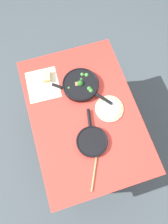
{
  "coord_description": "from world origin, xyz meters",
  "views": [
    {
      "loc": [
        -0.49,
        0.15,
        2.21
      ],
      "look_at": [
        0.0,
        0.0,
        0.77
      ],
      "focal_mm": 32.0,
      "sensor_mm": 36.0,
      "label": 1
    }
  ],
  "objects_px": {
    "wooden_spoon": "(96,158)",
    "cheese_block": "(47,76)",
    "skillet_broccoli": "(81,85)",
    "grater_knife": "(52,84)",
    "skillet_eggs": "(92,141)",
    "dinner_plate_stack": "(109,108)"
  },
  "relations": [
    {
      "from": "wooden_spoon",
      "to": "cheese_block",
      "type": "bearing_deg",
      "value": 40.49
    },
    {
      "from": "skillet_broccoli",
      "to": "grater_knife",
      "type": "relative_size",
      "value": 1.74
    },
    {
      "from": "skillet_eggs",
      "to": "cheese_block",
      "type": "height_order",
      "value": "cheese_block"
    },
    {
      "from": "skillet_broccoli",
      "to": "cheese_block",
      "type": "relative_size",
      "value": 3.53
    },
    {
      "from": "skillet_broccoli",
      "to": "wooden_spoon",
      "type": "xyz_separation_m",
      "value": [
        -0.58,
        0.06,
        -0.02
      ]
    },
    {
      "from": "skillet_broccoli",
      "to": "wooden_spoon",
      "type": "distance_m",
      "value": 0.59
    },
    {
      "from": "skillet_eggs",
      "to": "cheese_block",
      "type": "xyz_separation_m",
      "value": [
        0.62,
        0.19,
        0.0
      ]
    },
    {
      "from": "wooden_spoon",
      "to": "grater_knife",
      "type": "xyz_separation_m",
      "value": [
        0.67,
        0.16,
        0.0
      ]
    },
    {
      "from": "cheese_block",
      "to": "wooden_spoon",
      "type": "bearing_deg",
      "value": -166.32
    },
    {
      "from": "skillet_broccoli",
      "to": "wooden_spoon",
      "type": "height_order",
      "value": "skillet_broccoli"
    },
    {
      "from": "skillet_broccoli",
      "to": "wooden_spoon",
      "type": "bearing_deg",
      "value": -44.44
    },
    {
      "from": "wooden_spoon",
      "to": "grater_knife",
      "type": "height_order",
      "value": "grater_knife"
    },
    {
      "from": "skillet_broccoli",
      "to": "dinner_plate_stack",
      "type": "bearing_deg",
      "value": -6.84
    },
    {
      "from": "wooden_spoon",
      "to": "dinner_plate_stack",
      "type": "xyz_separation_m",
      "value": [
        0.33,
        -0.22,
        0.01
      ]
    },
    {
      "from": "skillet_broccoli",
      "to": "dinner_plate_stack",
      "type": "distance_m",
      "value": 0.29
    },
    {
      "from": "wooden_spoon",
      "to": "cheese_block",
      "type": "relative_size",
      "value": 3.08
    },
    {
      "from": "skillet_broccoli",
      "to": "grater_knife",
      "type": "height_order",
      "value": "skillet_broccoli"
    },
    {
      "from": "cheese_block",
      "to": "dinner_plate_stack",
      "type": "bearing_deg",
      "value": -136.07
    },
    {
      "from": "skillet_broccoli",
      "to": "skillet_eggs",
      "type": "distance_m",
      "value": 0.46
    },
    {
      "from": "skillet_broccoli",
      "to": "dinner_plate_stack",
      "type": "xyz_separation_m",
      "value": [
        -0.25,
        -0.15,
        -0.02
      ]
    },
    {
      "from": "skillet_eggs",
      "to": "skillet_broccoli",
      "type": "bearing_deg",
      "value": 4.16
    },
    {
      "from": "wooden_spoon",
      "to": "grater_knife",
      "type": "bearing_deg",
      "value": 40.27
    }
  ]
}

